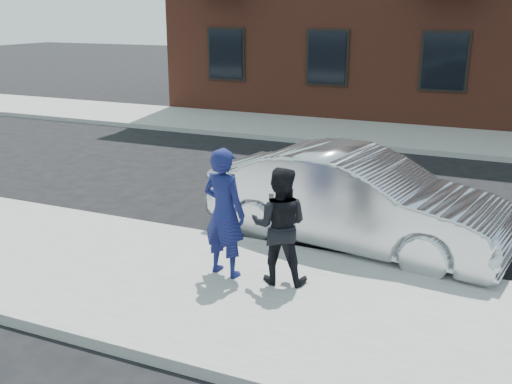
% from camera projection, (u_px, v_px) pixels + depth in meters
% --- Properties ---
extents(ground, '(100.00, 100.00, 0.00)m').
position_uv_depth(ground, '(294.00, 304.00, 7.97)').
color(ground, black).
rests_on(ground, ground).
extents(near_sidewalk, '(50.00, 3.50, 0.15)m').
position_uv_depth(near_sidewalk, '(287.00, 307.00, 7.73)').
color(near_sidewalk, gray).
rests_on(near_sidewalk, ground).
extents(near_curb, '(50.00, 0.10, 0.15)m').
position_uv_depth(near_curb, '(329.00, 257.00, 9.30)').
color(near_curb, '#999691').
rests_on(near_curb, ground).
extents(far_sidewalk, '(50.00, 3.50, 0.15)m').
position_uv_depth(far_sidewalk, '(427.00, 139.00, 17.78)').
color(far_sidewalk, gray).
rests_on(far_sidewalk, ground).
extents(far_curb, '(50.00, 0.10, 0.15)m').
position_uv_depth(far_curb, '(416.00, 151.00, 16.21)').
color(far_curb, '#999691').
rests_on(far_curb, ground).
extents(silver_sedan, '(5.06, 2.41, 1.60)m').
position_uv_depth(silver_sedan, '(356.00, 200.00, 9.69)').
color(silver_sedan, '#B7BABF').
rests_on(silver_sedan, ground).
extents(man_hoodie, '(0.74, 0.57, 1.84)m').
position_uv_depth(man_hoodie, '(224.00, 212.00, 8.27)').
color(man_hoodie, navy).
rests_on(man_hoodie, near_sidewalk).
extents(man_peacoat, '(0.91, 0.77, 1.63)m').
position_uv_depth(man_peacoat, '(280.00, 225.00, 8.08)').
color(man_peacoat, black).
rests_on(man_peacoat, near_sidewalk).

